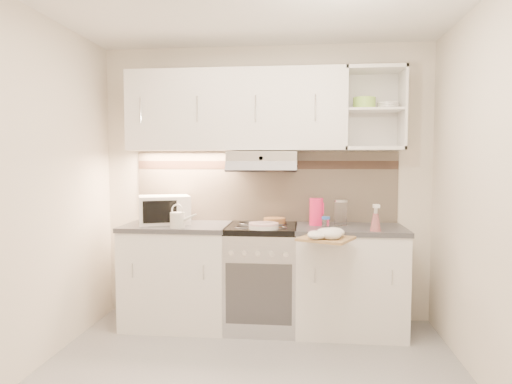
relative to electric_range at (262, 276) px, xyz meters
The scene contains 16 objects.
room_shell 1.39m from the electric_range, 89.81° to the right, with size 3.04×2.84×2.52m.
base_cabinet_left 0.75m from the electric_range, behind, with size 0.90×0.60×0.86m, color white.
worktop_left 0.86m from the electric_range, behind, with size 0.92×0.62×0.04m, color #47474C.
base_cabinet_right 0.75m from the electric_range, ahead, with size 0.90×0.60×0.86m, color white.
worktop_right 0.86m from the electric_range, ahead, with size 0.92×0.62×0.04m, color #47474C.
electric_range is the anchor object (origin of this frame).
microwave 1.05m from the electric_range, behind, with size 0.52×0.46×0.25m.
watering_can 0.88m from the electric_range, 162.00° to the right, with size 0.24×0.12×0.20m.
plate_stack 0.51m from the electric_range, 80.25° to the right, with size 0.25×0.25×0.05m.
bread_loaf 0.50m from the electric_range, 54.27° to the left, with size 0.19×0.19×0.05m, color #A9643D.
pink_pitcher 0.74m from the electric_range, ahead, with size 0.13×0.12×0.24m.
glass_jar 0.88m from the electric_range, ahead, with size 0.12×0.12×0.22m.
spice_jar 0.75m from the electric_range, 13.88° to the right, with size 0.07×0.07×0.10m.
spray_bottle 1.10m from the electric_range, 13.33° to the right, with size 0.09×0.09×0.23m.
cutting_board 0.81m from the electric_range, 40.16° to the right, with size 0.37×0.33×0.02m, color #B97954.
dish_towel 0.85m from the electric_range, 42.57° to the right, with size 0.29×0.24×0.08m, color white, non-canonical shape.
Camera 1 is at (0.35, -2.80, 1.46)m, focal length 32.00 mm.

